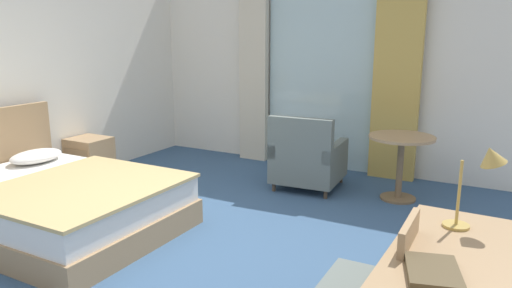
{
  "coord_description": "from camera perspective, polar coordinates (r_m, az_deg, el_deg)",
  "views": [
    {
      "loc": [
        2.32,
        -2.99,
        1.81
      ],
      "look_at": [
        0.47,
        0.4,
        0.91
      ],
      "focal_mm": 33.61,
      "sensor_mm": 36.0,
      "label": 1
    }
  ],
  "objects": [
    {
      "name": "round_cafe_table",
      "position": [
        5.47,
        16.86,
        -0.97
      ],
      "size": [
        0.71,
        0.71,
        0.72
      ],
      "color": "tan",
      "rests_on": "ground"
    },
    {
      "name": "wall_back",
      "position": [
        6.61,
        8.21,
        9.27
      ],
      "size": [
        5.35,
        0.12,
        2.78
      ],
      "primitive_type": "cube",
      "color": "white",
      "rests_on": "ground"
    },
    {
      "name": "desk_chair",
      "position": [
        2.82,
        14.57,
        -15.37
      ],
      "size": [
        0.46,
        0.44,
        0.86
      ],
      "color": "slate",
      "rests_on": "ground"
    },
    {
      "name": "writing_desk",
      "position": [
        2.62,
        22.33,
        -14.47
      ],
      "size": [
        0.67,
        1.49,
        0.73
      ],
      "color": "tan",
      "rests_on": "ground"
    },
    {
      "name": "bed",
      "position": [
        4.92,
        -23.07,
        -6.33
      ],
      "size": [
        2.21,
        1.64,
        1.05
      ],
      "color": "tan",
      "rests_on": "ground"
    },
    {
      "name": "curtain_panel_right",
      "position": [
        6.16,
        16.4,
        7.43
      ],
      "size": [
        0.57,
        0.1,
        2.53
      ],
      "primitive_type": "cube",
      "color": "tan",
      "rests_on": "ground"
    },
    {
      "name": "curtain_panel_left",
      "position": [
        6.87,
        -0.27,
        8.48
      ],
      "size": [
        0.42,
        0.1,
        2.53
      ],
      "primitive_type": "cube",
      "color": "beige",
      "rests_on": "ground"
    },
    {
      "name": "nightstand",
      "position": [
        6.36,
        -19.16,
        -1.69
      ],
      "size": [
        0.47,
        0.43,
        0.54
      ],
      "color": "tan",
      "rests_on": "ground"
    },
    {
      "name": "desk_lamp",
      "position": [
        2.95,
        25.55,
        -2.6
      ],
      "size": [
        0.3,
        0.21,
        0.5
      ],
      "color": "tan",
      "rests_on": "writing_desk"
    },
    {
      "name": "ground",
      "position": [
        4.22,
        -8.39,
        -13.24
      ],
      "size": [
        5.75,
        6.88,
        0.1
      ],
      "primitive_type": "cube",
      "color": "#38567A"
    },
    {
      "name": "balcony_glass_door",
      "position": [
        6.55,
        7.93,
        7.78
      ],
      "size": [
        1.56,
        0.02,
        2.45
      ],
      "primitive_type": "cube",
      "color": "silver",
      "rests_on": "ground"
    },
    {
      "name": "armchair_by_window",
      "position": [
        5.7,
        6.13,
        -1.92
      ],
      "size": [
        0.8,
        0.83,
        0.9
      ],
      "color": "slate",
      "rests_on": "ground"
    },
    {
      "name": "closed_book",
      "position": [
        2.41,
        20.32,
        -14.07
      ],
      "size": [
        0.31,
        0.37,
        0.04
      ],
      "primitive_type": "cube",
      "rotation": [
        0.0,
        0.0,
        0.28
      ],
      "color": "brown",
      "rests_on": "writing_desk"
    }
  ]
}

